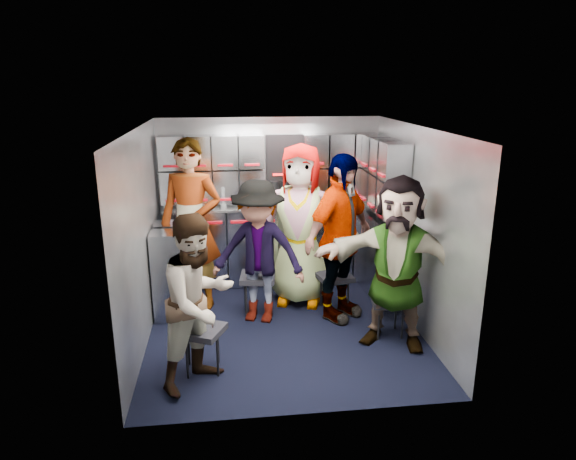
{
  "coord_description": "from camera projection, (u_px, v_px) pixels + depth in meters",
  "views": [
    {
      "loc": [
        -0.56,
        -4.95,
        2.56
      ],
      "look_at": [
        0.09,
        0.35,
        0.98
      ],
      "focal_mm": 32.0,
      "sensor_mm": 36.0,
      "label": 1
    }
  ],
  "objects": [
    {
      "name": "attendant_arc_e",
      "position": [
        397.0,
        263.0,
        4.93
      ],
      "size": [
        1.64,
        1.17,
        1.7
      ],
      "primitive_type": "imported",
      "rotation": [
        0.0,
        0.0,
        -0.48
      ],
      "color": "black",
      "rests_on": "ground"
    },
    {
      "name": "jump_seat_near_left",
      "position": [
        202.0,
        333.0,
        4.58
      ],
      "size": [
        0.47,
        0.46,
        0.43
      ],
      "rotation": [
        0.0,
        0.0,
        -0.44
      ],
      "color": "black",
      "rests_on": "ground"
    },
    {
      "name": "right_cabinet",
      "position": [
        382.0,
        259.0,
        6.08
      ],
      "size": [
        0.28,
        1.2,
        1.0
      ],
      "primitive_type": "cube",
      "color": "#A0A5B1",
      "rests_on": "ground"
    },
    {
      "name": "cup_left",
      "position": [
        181.0,
        205.0,
        6.24
      ],
      "size": [
        0.09,
        0.09,
        0.09
      ],
      "primitive_type": "cylinder",
      "color": "beige",
      "rests_on": "counter"
    },
    {
      "name": "bottle_right",
      "position": [
        341.0,
        193.0,
        6.45
      ],
      "size": [
        0.06,
        0.06,
        0.28
      ],
      "primitive_type": "cylinder",
      "color": "white",
      "rests_on": "counter"
    },
    {
      "name": "attendant_arc_c",
      "position": [
        300.0,
        225.0,
        5.89
      ],
      "size": [
        1.05,
        0.83,
        1.87
      ],
      "primitive_type": "imported",
      "rotation": [
        0.0,
        0.0,
        -0.29
      ],
      "color": "black",
      "rests_on": "ground"
    },
    {
      "name": "locker_bank_right",
      "position": [
        384.0,
        175.0,
        5.89
      ],
      "size": [
        0.28,
        1.0,
        0.82
      ],
      "primitive_type": "cube",
      "color": "#A0A5B1",
      "rests_on": "wall_right"
    },
    {
      "name": "jump_seat_mid_right",
      "position": [
        335.0,
        279.0,
        5.81
      ],
      "size": [
        0.43,
        0.42,
        0.43
      ],
      "rotation": [
        0.0,
        0.0,
        0.23
      ],
      "color": "black",
      "rests_on": "ground"
    },
    {
      "name": "floor",
      "position": [
        283.0,
        327.0,
        5.5
      ],
      "size": [
        3.0,
        3.0,
        0.0
      ],
      "primitive_type": "plane",
      "color": "black",
      "rests_on": "ground"
    },
    {
      "name": "locker_bank_back",
      "position": [
        271.0,
        168.0,
        6.36
      ],
      "size": [
        2.68,
        0.28,
        0.82
      ],
      "primitive_type": "cube",
      "color": "#A0A5B1",
      "rests_on": "wall_back"
    },
    {
      "name": "counter",
      "position": [
        272.0,
        206.0,
        6.44
      ],
      "size": [
        2.68,
        0.42,
        0.03
      ],
      "primitive_type": "cube",
      "color": "#B8BBC0",
      "rests_on": "cart_bank_back"
    },
    {
      "name": "jump_seat_center",
      "position": [
        298.0,
        264.0,
        6.22
      ],
      "size": [
        0.44,
        0.43,
        0.45
      ],
      "rotation": [
        0.0,
        0.0,
        -0.2
      ],
      "color": "black",
      "rests_on": "ground"
    },
    {
      "name": "coffee_niche",
      "position": [
        285.0,
        168.0,
        6.45
      ],
      "size": [
        0.46,
        0.16,
        0.84
      ],
      "primitive_type": null,
      "color": "black",
      "rests_on": "wall_back"
    },
    {
      "name": "attendant_arc_d",
      "position": [
        339.0,
        239.0,
        5.49
      ],
      "size": [
        1.1,
        1.04,
        1.83
      ],
      "primitive_type": "imported",
      "rotation": [
        0.0,
        0.0,
        0.72
      ],
      "color": "black",
      "rests_on": "ground"
    },
    {
      "name": "bottle_left",
      "position": [
        248.0,
        198.0,
        6.32
      ],
      "size": [
        0.07,
        0.07,
        0.24
      ],
      "primitive_type": "cylinder",
      "color": "white",
      "rests_on": "counter"
    },
    {
      "name": "jump_seat_near_right",
      "position": [
        388.0,
        303.0,
        5.24
      ],
      "size": [
        0.38,
        0.36,
        0.4
      ],
      "rotation": [
        0.0,
        0.0,
        -0.15
      ],
      "color": "black",
      "rests_on": "ground"
    },
    {
      "name": "wall_right",
      "position": [
        416.0,
        228.0,
        5.37
      ],
      "size": [
        0.04,
        3.0,
        2.1
      ],
      "primitive_type": "cube",
      "color": "gray",
      "rests_on": "ground"
    },
    {
      "name": "ceiling",
      "position": [
        283.0,
        128.0,
        4.9
      ],
      "size": [
        2.8,
        3.0,
        0.02
      ],
      "primitive_type": "cube",
      "color": "silver",
      "rests_on": "wall_back"
    },
    {
      "name": "cup_right",
      "position": [
        348.0,
        200.0,
        6.48
      ],
      "size": [
        0.08,
        0.08,
        0.1
      ],
      "primitive_type": "cylinder",
      "color": "beige",
      "rests_on": "counter"
    },
    {
      "name": "attendant_standing",
      "position": [
        191.0,
        225.0,
        5.76
      ],
      "size": [
        0.81,
        0.65,
        1.95
      ],
      "primitive_type": "imported",
      "rotation": [
        0.0,
        0.0,
        -0.29
      ],
      "color": "black",
      "rests_on": "ground"
    },
    {
      "name": "cart_bank_left",
      "position": [
        172.0,
        270.0,
        5.75
      ],
      "size": [
        0.38,
        0.76,
        0.99
      ],
      "primitive_type": "cube",
      "color": "#A0A5B1",
      "rests_on": "ground"
    },
    {
      "name": "bottle_mid",
      "position": [
        223.0,
        197.0,
        6.28
      ],
      "size": [
        0.07,
        0.07,
        0.26
      ],
      "primitive_type": "cylinder",
      "color": "white",
      "rests_on": "counter"
    },
    {
      "name": "attendant_arc_b",
      "position": [
        258.0,
        252.0,
        5.46
      ],
      "size": [
        1.14,
        0.88,
        1.56
      ],
      "primitive_type": "imported",
      "rotation": [
        0.0,
        0.0,
        -0.34
      ],
      "color": "black",
      "rests_on": "ground"
    },
    {
      "name": "jump_seat_mid_left",
      "position": [
        258.0,
        279.0,
        5.74
      ],
      "size": [
        0.43,
        0.41,
        0.45
      ],
      "rotation": [
        0.0,
        0.0,
        -0.14
      ],
      "color": "black",
      "rests_on": "ground"
    },
    {
      "name": "red_latch_strip",
      "position": [
        273.0,
        221.0,
        6.29
      ],
      "size": [
        2.6,
        0.02,
        0.03
      ],
      "primitive_type": "cube",
      "color": "#9B0712",
      "rests_on": "cart_bank_back"
    },
    {
      "name": "wall_left",
      "position": [
        142.0,
        238.0,
        5.04
      ],
      "size": [
        0.04,
        3.0,
        2.1
      ],
      "primitive_type": "cube",
      "color": "gray",
      "rests_on": "ground"
    },
    {
      "name": "wall_back",
      "position": [
        270.0,
        200.0,
        6.63
      ],
      "size": [
        2.8,
        0.04,
        2.1
      ],
      "primitive_type": "cube",
      "color": "gray",
      "rests_on": "ground"
    },
    {
      "name": "cart_bank_back",
      "position": [
        272.0,
        246.0,
        6.59
      ],
      "size": [
        2.68,
        0.38,
        0.99
      ],
      "primitive_type": "cube",
      "color": "#A0A5B1",
      "rests_on": "ground"
    },
    {
      "name": "attendant_arc_a",
      "position": [
        199.0,
        302.0,
        4.3
      ],
      "size": [
        0.93,
        0.93,
        1.53
      ],
      "primitive_type": "imported",
      "rotation": [
        0.0,
        0.0,
        0.78
      ],
      "color": "black",
      "rests_on": "ground"
    }
  ]
}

